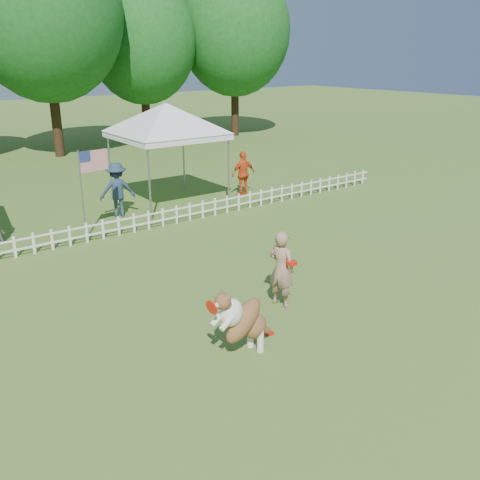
{
  "coord_description": "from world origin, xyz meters",
  "views": [
    {
      "loc": [
        -6.59,
        -7.23,
        5.18
      ],
      "look_at": [
        0.48,
        2.0,
        1.1
      ],
      "focal_mm": 40.0,
      "sensor_mm": 36.0,
      "label": 1
    }
  ],
  "objects_px": {
    "flag_pole": "(82,196)",
    "spectator_b": "(117,190)",
    "dog": "(244,320)",
    "handler": "(281,269)",
    "spectator_c": "(243,174)",
    "canopy_tent_right": "(168,155)",
    "frisbee_on_turf": "(269,333)"
  },
  "relations": [
    {
      "from": "handler",
      "to": "frisbee_on_turf",
      "type": "distance_m",
      "value": 1.56
    },
    {
      "from": "handler",
      "to": "spectator_c",
      "type": "xyz_separation_m",
      "value": [
        5.17,
        7.99,
        0.0
      ]
    },
    {
      "from": "dog",
      "to": "spectator_b",
      "type": "relative_size",
      "value": 0.78
    },
    {
      "from": "dog",
      "to": "canopy_tent_right",
      "type": "relative_size",
      "value": 0.4
    },
    {
      "from": "canopy_tent_right",
      "to": "spectator_b",
      "type": "xyz_separation_m",
      "value": [
        -2.22,
        -0.44,
        -0.84
      ]
    },
    {
      "from": "dog",
      "to": "frisbee_on_turf",
      "type": "distance_m",
      "value": 1.14
    },
    {
      "from": "handler",
      "to": "canopy_tent_right",
      "type": "relative_size",
      "value": 0.48
    },
    {
      "from": "dog",
      "to": "flag_pole",
      "type": "height_order",
      "value": "flag_pole"
    },
    {
      "from": "spectator_c",
      "to": "handler",
      "type": "bearing_deg",
      "value": 62.17
    },
    {
      "from": "handler",
      "to": "dog",
      "type": "bearing_deg",
      "value": 106.55
    },
    {
      "from": "canopy_tent_right",
      "to": "spectator_b",
      "type": "distance_m",
      "value": 2.41
    },
    {
      "from": "handler",
      "to": "dog",
      "type": "distance_m",
      "value": 2.2
    },
    {
      "from": "frisbee_on_turf",
      "to": "spectator_b",
      "type": "bearing_deg",
      "value": 82.66
    },
    {
      "from": "frisbee_on_turf",
      "to": "spectator_c",
      "type": "height_order",
      "value": "spectator_c"
    },
    {
      "from": "frisbee_on_turf",
      "to": "spectator_c",
      "type": "xyz_separation_m",
      "value": [
        6.2,
        8.8,
        0.84
      ]
    },
    {
      "from": "handler",
      "to": "canopy_tent_right",
      "type": "xyz_separation_m",
      "value": [
        2.36,
        8.76,
        0.9
      ]
    },
    {
      "from": "handler",
      "to": "dog",
      "type": "height_order",
      "value": "handler"
    },
    {
      "from": "handler",
      "to": "canopy_tent_right",
      "type": "height_order",
      "value": "canopy_tent_right"
    },
    {
      "from": "handler",
      "to": "flag_pole",
      "type": "bearing_deg",
      "value": -0.95
    },
    {
      "from": "handler",
      "to": "frisbee_on_turf",
      "type": "bearing_deg",
      "value": 113.92
    },
    {
      "from": "frisbee_on_turf",
      "to": "spectator_c",
      "type": "bearing_deg",
      "value": 54.86
    },
    {
      "from": "canopy_tent_right",
      "to": "spectator_c",
      "type": "bearing_deg",
      "value": -14.34
    },
    {
      "from": "frisbee_on_turf",
      "to": "flag_pole",
      "type": "xyz_separation_m",
      "value": [
        -0.61,
        7.59,
        1.3
      ]
    },
    {
      "from": "handler",
      "to": "spectator_b",
      "type": "bearing_deg",
      "value": -15.52
    },
    {
      "from": "spectator_b",
      "to": "dog",
      "type": "bearing_deg",
      "value": 94.42
    },
    {
      "from": "dog",
      "to": "flag_pole",
      "type": "relative_size",
      "value": 0.54
    },
    {
      "from": "flag_pole",
      "to": "spectator_b",
      "type": "bearing_deg",
      "value": 31.41
    },
    {
      "from": "canopy_tent_right",
      "to": "flag_pole",
      "type": "relative_size",
      "value": 1.33
    },
    {
      "from": "frisbee_on_turf",
      "to": "canopy_tent_right",
      "type": "bearing_deg",
      "value": 70.49
    },
    {
      "from": "frisbee_on_turf",
      "to": "spectator_b",
      "type": "relative_size",
      "value": 0.12
    },
    {
      "from": "handler",
      "to": "canopy_tent_right",
      "type": "bearing_deg",
      "value": -29.61
    },
    {
      "from": "flag_pole",
      "to": "spectator_c",
      "type": "relative_size",
      "value": 1.54
    }
  ]
}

